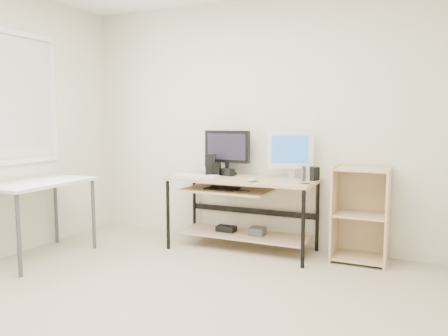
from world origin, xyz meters
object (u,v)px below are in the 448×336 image
shelf_unit (361,214)px  black_monitor (227,149)px  side_table (38,190)px  white_imac (290,151)px  desk (240,198)px  audio_controller (217,169)px

shelf_unit → black_monitor: 1.52m
side_table → white_imac: (2.14, 1.20, 0.36)m
white_imac → black_monitor: bearing=152.0°
desk → black_monitor: 0.57m
desk → side_table: same height
side_table → desk: bearing=32.7°
desk → white_imac: white_imac is taller
desk → side_table: (-1.65, -1.06, 0.13)m
side_table → audio_controller: audio_controller is taller
black_monitor → audio_controller: 0.25m
audio_controller → white_imac: bearing=9.1°
side_table → black_monitor: black_monitor is taller
shelf_unit → white_imac: size_ratio=1.85×
desk → side_table: bearing=-147.3°
side_table → shelf_unit: shelf_unit is taller
side_table → black_monitor: 1.93m
desk → shelf_unit: bearing=7.8°
desk → black_monitor: size_ratio=2.91×
black_monitor → shelf_unit: bearing=0.4°
shelf_unit → black_monitor: size_ratio=1.74×
shelf_unit → white_imac: white_imac is taller
desk → black_monitor: bearing=139.9°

